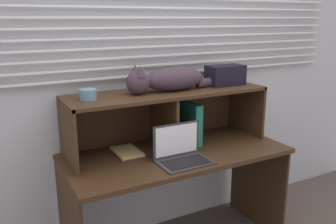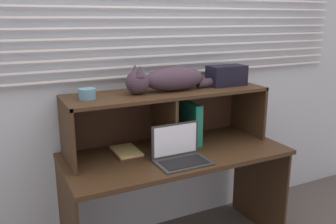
{
  "view_description": "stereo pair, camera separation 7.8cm",
  "coord_description": "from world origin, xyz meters",
  "px_view_note": "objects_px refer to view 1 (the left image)",
  "views": [
    {
      "loc": [
        -1.1,
        -1.74,
        1.6
      ],
      "look_at": [
        0.0,
        0.3,
        0.99
      ],
      "focal_mm": 37.96,
      "sensor_mm": 36.0,
      "label": 1
    },
    {
      "loc": [
        -1.03,
        -1.78,
        1.6
      ],
      "look_at": [
        0.0,
        0.3,
        0.99
      ],
      "focal_mm": 37.96,
      "sensor_mm": 36.0,
      "label": 2
    }
  ],
  "objects_px": {
    "laptop": "(182,153)",
    "binder_upright": "(190,123)",
    "storage_box": "(225,75)",
    "book_stack": "(127,152)",
    "cat": "(168,79)",
    "small_basket": "(88,94)"
  },
  "relations": [
    {
      "from": "laptop",
      "to": "binder_upright",
      "type": "bearing_deg",
      "value": 50.48
    },
    {
      "from": "binder_upright",
      "to": "storage_box",
      "type": "xyz_separation_m",
      "value": [
        0.29,
        0.0,
        0.31
      ]
    },
    {
      "from": "book_stack",
      "to": "cat",
      "type": "bearing_deg",
      "value": 0.52
    },
    {
      "from": "cat",
      "to": "book_stack",
      "type": "bearing_deg",
      "value": -179.48
    },
    {
      "from": "cat",
      "to": "small_basket",
      "type": "relative_size",
      "value": 7.52
    },
    {
      "from": "book_stack",
      "to": "small_basket",
      "type": "xyz_separation_m",
      "value": [
        -0.23,
        0.0,
        0.41
      ]
    },
    {
      "from": "small_basket",
      "to": "cat",
      "type": "bearing_deg",
      "value": -0.0
    },
    {
      "from": "laptop",
      "to": "cat",
      "type": "bearing_deg",
      "value": 79.27
    },
    {
      "from": "laptop",
      "to": "small_basket",
      "type": "relative_size",
      "value": 3.23
    },
    {
      "from": "book_stack",
      "to": "small_basket",
      "type": "bearing_deg",
      "value": 179.3
    },
    {
      "from": "laptop",
      "to": "book_stack",
      "type": "height_order",
      "value": "laptop"
    },
    {
      "from": "cat",
      "to": "storage_box",
      "type": "height_order",
      "value": "cat"
    },
    {
      "from": "laptop",
      "to": "book_stack",
      "type": "distance_m",
      "value": 0.37
    },
    {
      "from": "cat",
      "to": "small_basket",
      "type": "bearing_deg",
      "value": 180.0
    },
    {
      "from": "cat",
      "to": "storage_box",
      "type": "relative_size",
      "value": 2.8
    },
    {
      "from": "laptop",
      "to": "storage_box",
      "type": "distance_m",
      "value": 0.72
    },
    {
      "from": "laptop",
      "to": "small_basket",
      "type": "distance_m",
      "value": 0.67
    },
    {
      "from": "binder_upright",
      "to": "storage_box",
      "type": "height_order",
      "value": "storage_box"
    },
    {
      "from": "binder_upright",
      "to": "book_stack",
      "type": "distance_m",
      "value": 0.5
    },
    {
      "from": "binder_upright",
      "to": "small_basket",
      "type": "height_order",
      "value": "small_basket"
    },
    {
      "from": "storage_box",
      "to": "small_basket",
      "type": "bearing_deg",
      "value": 180.0
    },
    {
      "from": "laptop",
      "to": "small_basket",
      "type": "height_order",
      "value": "small_basket"
    }
  ]
}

